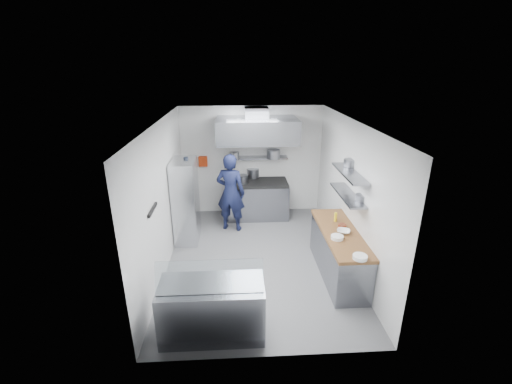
{
  "coord_description": "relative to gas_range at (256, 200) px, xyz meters",
  "views": [
    {
      "loc": [
        -0.39,
        -6.08,
        3.79
      ],
      "look_at": [
        0.0,
        0.6,
        1.25
      ],
      "focal_mm": 24.0,
      "sensor_mm": 36.0,
      "label": 1
    }
  ],
  "objects": [
    {
      "name": "stock_pot_mid",
      "position": [
        -0.07,
        0.35,
        0.63
      ],
      "size": [
        0.31,
        0.31,
        0.24
      ],
      "primitive_type": "cylinder",
      "color": "slate",
      "rests_on": "cooktop"
    },
    {
      "name": "shelf_pot_b",
      "position": [
        0.43,
        0.08,
        1.2
      ],
      "size": [
        0.32,
        0.32,
        0.22
      ],
      "primitive_type": "cylinder",
      "color": "slate",
      "rests_on": "over_range_shelf"
    },
    {
      "name": "prep_counter_top",
      "position": [
        1.38,
        -2.7,
        0.42
      ],
      "size": [
        0.65,
        2.04,
        0.06
      ],
      "primitive_type": "cube",
      "color": "brown",
      "rests_on": "prep_counter_base"
    },
    {
      "name": "plate_stack_b",
      "position": [
        1.24,
        -2.97,
        0.48
      ],
      "size": [
        0.22,
        0.22,
        0.06
      ],
      "primitive_type": "cylinder",
      "color": "white",
      "rests_on": "prep_counter_top"
    },
    {
      "name": "wall_left",
      "position": [
        -1.9,
        -2.1,
        0.95
      ],
      "size": [
        2.8,
        5.0,
        0.02
      ],
      "primitive_type": "cube",
      "rotation": [
        1.57,
        0.0,
        1.57
      ],
      "color": "white",
      "rests_on": "floor"
    },
    {
      "name": "display_case",
      "position": [
        -0.89,
        -4.1,
        -0.03
      ],
      "size": [
        1.5,
        0.7,
        0.85
      ],
      "primitive_type": "cube",
      "color": "gray",
      "rests_on": "floor"
    },
    {
      "name": "shelf_pot_d",
      "position": [
        1.65,
        -2.04,
        1.56
      ],
      "size": [
        0.23,
        0.23,
        0.14
      ],
      "primitive_type": "cylinder",
      "color": "slate",
      "rests_on": "wall_shelf_upper"
    },
    {
      "name": "floor",
      "position": [
        -0.1,
        -2.1,
        -0.45
      ],
      "size": [
        5.0,
        5.0,
        0.0
      ],
      "primitive_type": "plane",
      "color": "#4F4F51",
      "rests_on": "ground"
    },
    {
      "name": "squeeze_bottle",
      "position": [
        1.4,
        -2.27,
        0.54
      ],
      "size": [
        0.05,
        0.05,
        0.18
      ],
      "primitive_type": "cylinder",
      "color": "yellow",
      "rests_on": "prep_counter_top"
    },
    {
      "name": "display_glass",
      "position": [
        -0.89,
        -4.22,
        0.62
      ],
      "size": [
        1.47,
        0.19,
        0.42
      ],
      "primitive_type": "cube",
      "rotation": [
        -0.38,
        0.0,
        0.0
      ],
      "color": "silver",
      "rests_on": "display_case"
    },
    {
      "name": "cooktop",
      "position": [
        0.0,
        0.0,
        0.48
      ],
      "size": [
        1.57,
        0.78,
        0.06
      ],
      "primitive_type": "cube",
      "color": "black",
      "rests_on": "gas_range"
    },
    {
      "name": "wall_right",
      "position": [
        1.7,
        -2.1,
        0.95
      ],
      "size": [
        2.8,
        5.0,
        0.02
      ],
      "primitive_type": "cube",
      "rotation": [
        1.57,
        0.0,
        -1.57
      ],
      "color": "white",
      "rests_on": "floor"
    },
    {
      "name": "rack_bin_a",
      "position": [
        -1.63,
        -1.08,
        0.35
      ],
      "size": [
        0.17,
        0.21,
        0.19
      ],
      "primitive_type": "cube",
      "color": "white",
      "rests_on": "wire_rack"
    },
    {
      "name": "chef",
      "position": [
        -0.65,
        -0.68,
        0.48
      ],
      "size": [
        0.78,
        0.62,
        1.87
      ],
      "primitive_type": "imported",
      "rotation": [
        0.0,
        0.0,
        2.85
      ],
      "color": "#111634",
      "rests_on": "floor"
    },
    {
      "name": "hood_duct",
      "position": [
        0.0,
        0.05,
        2.23
      ],
      "size": [
        0.55,
        0.55,
        0.24
      ],
      "primitive_type": "cube",
      "color": "slate",
      "rests_on": "extractor_hood"
    },
    {
      "name": "rack_bin_b",
      "position": [
        -1.63,
        -0.66,
        0.85
      ],
      "size": [
        0.13,
        0.16,
        0.14
      ],
      "primitive_type": "cube",
      "color": "yellow",
      "rests_on": "wire_rack"
    },
    {
      "name": "gas_range",
      "position": [
        0.0,
        0.0,
        0.0
      ],
      "size": [
        1.6,
        0.8,
        0.9
      ],
      "primitive_type": "cube",
      "color": "gray",
      "rests_on": "floor"
    },
    {
      "name": "prep_counter_base",
      "position": [
        1.38,
        -2.7,
        -0.03
      ],
      "size": [
        0.62,
        2.0,
        0.84
      ],
      "primitive_type": "cube",
      "color": "gray",
      "rests_on": "floor"
    },
    {
      "name": "ceiling",
      "position": [
        -0.1,
        -2.1,
        2.35
      ],
      "size": [
        5.0,
        5.0,
        0.0
      ],
      "primitive_type": "plane",
      "rotation": [
        3.14,
        0.0,
        0.0
      ],
      "color": "silver",
      "rests_on": "wall_back"
    },
    {
      "name": "wall_back",
      "position": [
        -0.1,
        0.4,
        0.95
      ],
      "size": [
        3.6,
        2.8,
        0.02
      ],
      "primitive_type": "cube",
      "rotation": [
        1.57,
        0.0,
        0.0
      ],
      "color": "white",
      "rests_on": "floor"
    },
    {
      "name": "red_firebox",
      "position": [
        -1.35,
        0.34,
        0.97
      ],
      "size": [
        0.22,
        0.1,
        0.26
      ],
      "primitive_type": "cube",
      "color": "#A92D0D",
      "rests_on": "wall_back"
    },
    {
      "name": "knife_strip",
      "position": [
        -1.88,
        -3.0,
        1.1
      ],
      "size": [
        0.04,
        0.55,
        0.05
      ],
      "primitive_type": "cube",
      "color": "black",
      "rests_on": "wall_left"
    },
    {
      "name": "wall_shelf_upper",
      "position": [
        1.54,
        -2.4,
        1.47
      ],
      "size": [
        0.3,
        1.3,
        0.04
      ],
      "primitive_type": "cube",
      "color": "gray",
      "rests_on": "wall_right"
    },
    {
      "name": "copper_pan",
      "position": [
        1.46,
        -2.53,
        0.48
      ],
      "size": [
        0.15,
        0.15,
        0.06
      ],
      "primitive_type": "cylinder",
      "color": "#C85A38",
      "rests_on": "prep_counter_top"
    },
    {
      "name": "shelf_pot_a",
      "position": [
        -0.55,
        0.05,
        1.18
      ],
      "size": [
        0.24,
        0.24,
        0.18
      ],
      "primitive_type": "cylinder",
      "color": "slate",
      "rests_on": "over_range_shelf"
    },
    {
      "name": "extractor_hood",
      "position": [
        0.0,
        -0.18,
        1.85
      ],
      "size": [
        1.9,
        1.15,
        0.55
      ],
      "primitive_type": "cube",
      "color": "gray",
      "rests_on": "wall_back"
    },
    {
      "name": "over_range_shelf",
      "position": [
        0.0,
        0.24,
        1.07
      ],
      "size": [
        1.6,
        0.3,
        0.04
      ],
      "primitive_type": "cube",
      "color": "gray",
      "rests_on": "wall_back"
    },
    {
      "name": "rack_jar",
      "position": [
        -1.58,
        -0.99,
        1.35
      ],
      "size": [
        0.1,
        0.1,
        0.18
      ],
      "primitive_type": "cylinder",
      "color": "black",
      "rests_on": "wire_rack"
    },
    {
      "name": "wall_shelf_lower",
      "position": [
        1.54,
        -2.4,
        1.05
      ],
      "size": [
        0.3,
        1.3,
        0.04
      ],
      "primitive_type": "cube",
      "color": "gray",
      "rests_on": "wall_right"
    },
    {
      "name": "plate_stack_a",
      "position": [
        1.41,
        -3.63,
        0.48
      ],
      "size": [
        0.23,
        0.23,
        0.06
      ],
      "primitive_type": "cylinder",
      "color": "white",
      "rests_on": "prep_counter_top"
    },
    {
      "name": "wire_rack",
      "position": [
        -1.63,
        -1.11,
        0.48
      ],
      "size": [
        0.5,
        0.9,
        1.85
      ],
      "primitive_type": "cube",
      "color": "silver",
      "rests_on": "floor"
    },
    {
      "name": "wall_front",
      "position": [
        -0.1,
        -4.6,
        0.95
      ],
      "size": [
        3.6,
        2.8,
        0.02
      ],
      "primitive_type": "cube",
      "rotation": [
        -1.57,
        0.0,
        0.0
      ],
      "color": "white",
      "rests_on": "floor"
    },
    {
      "name": "mixing_bowl",
      "position": [
        1.41,
        -2.75,
        0.48
      ],
      "size": [
        0.31,
        0.31,
        0.06
      ],
      "primitive_type": "imported",
      "rotation": [
        0.0,
        0.0,
        -0.39
      ],
      "color": "white",
      "rests_on": "prep_counter_top"
    },
    {
      "name": "shelf_pot_c",
      "position": [
        1.69,
        -2.72,
        1.12
      ],
      "size": [
        0.22,
        0.22,
        0.1
      ],
      "primitive_type": "cylinder",
      "color": "slate",
      "rests_on": "wall_shelf_lower"
    },
    {
      "name": "stock_pot_left",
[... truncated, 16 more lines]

